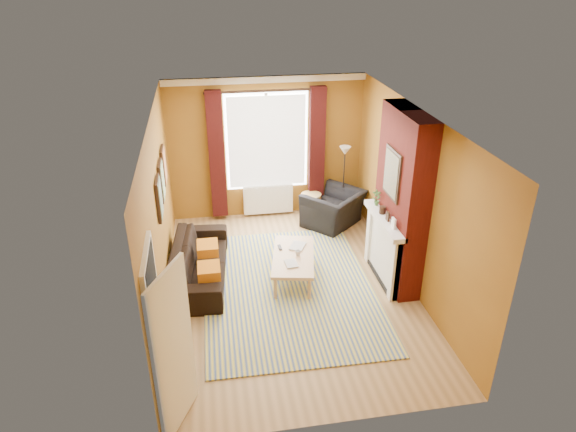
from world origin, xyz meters
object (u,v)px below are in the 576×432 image
object	(u,v)px
sofa	(199,261)
wicker_stool	(311,206)
floor_lamp	(345,162)
armchair	(333,209)
coffee_table	(293,258)

from	to	relation	value
sofa	wicker_stool	bearing A→B (deg)	-44.83
sofa	floor_lamp	size ratio (longest dim) A/B	1.41
armchair	wicker_stool	distance (m)	0.55
sofa	coffee_table	world-z (taller)	sofa
armchair	wicker_stool	world-z (taller)	armchair
wicker_stool	floor_lamp	bearing A→B (deg)	-9.97
armchair	wicker_stool	xyz separation A→B (m)	(-0.36, 0.40, -0.09)
armchair	floor_lamp	bearing A→B (deg)	-174.46
sofa	coffee_table	xyz separation A→B (m)	(1.51, -0.27, 0.08)
wicker_stool	armchair	bearing A→B (deg)	-47.46
sofa	armchair	bearing A→B (deg)	-55.13
sofa	coffee_table	bearing A→B (deg)	-94.92
coffee_table	wicker_stool	distance (m)	2.28
sofa	armchair	distance (m)	3.01
floor_lamp	sofa	bearing A→B (deg)	-148.42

